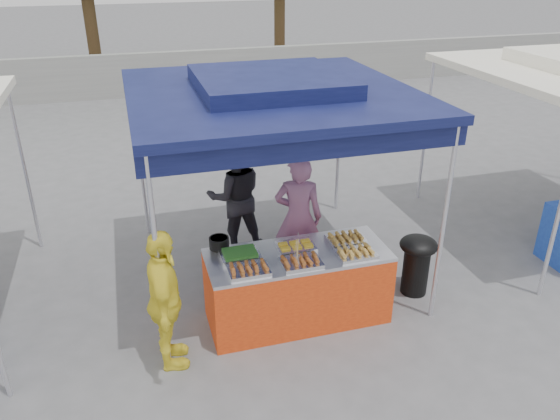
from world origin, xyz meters
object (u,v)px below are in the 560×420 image
object	(u,v)px
helper_man	(235,197)
vendor_table	(297,286)
cooking_pot	(219,243)
wok_burner	(417,260)
customer_person	(165,302)
vendor_woman	(298,217)

from	to	relation	value
helper_man	vendor_table	bearing A→B (deg)	102.97
cooking_pot	wok_burner	size ratio (longest dim) A/B	0.29
wok_burner	helper_man	distance (m)	2.53
vendor_table	customer_person	distance (m)	1.55
vendor_table	cooking_pot	bearing A→B (deg)	155.88
vendor_table	wok_burner	bearing A→B (deg)	3.44
vendor_table	cooking_pot	xyz separation A→B (m)	(-0.80, 0.36, 0.49)
vendor_table	cooking_pot	distance (m)	1.00
customer_person	vendor_table	bearing A→B (deg)	-72.07
wok_burner	customer_person	bearing A→B (deg)	-149.01
cooking_pot	customer_person	world-z (taller)	customer_person
vendor_table	vendor_woman	world-z (taller)	vendor_woman
vendor_table	helper_man	world-z (taller)	helper_man
cooking_pot	helper_man	xyz separation A→B (m)	(0.48, 1.40, -0.11)
vendor_woman	customer_person	world-z (taller)	vendor_woman
vendor_woman	cooking_pot	bearing A→B (deg)	45.96
helper_man	vendor_woman	bearing A→B (deg)	127.92
vendor_table	wok_burner	size ratio (longest dim) A/B	2.61
wok_burner	vendor_woman	bearing A→B (deg)	169.79
cooking_pot	wok_burner	bearing A→B (deg)	-6.47
vendor_woman	wok_burner	bearing A→B (deg)	167.49
cooking_pot	wok_burner	xyz separation A→B (m)	(2.34, -0.27, -0.46)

